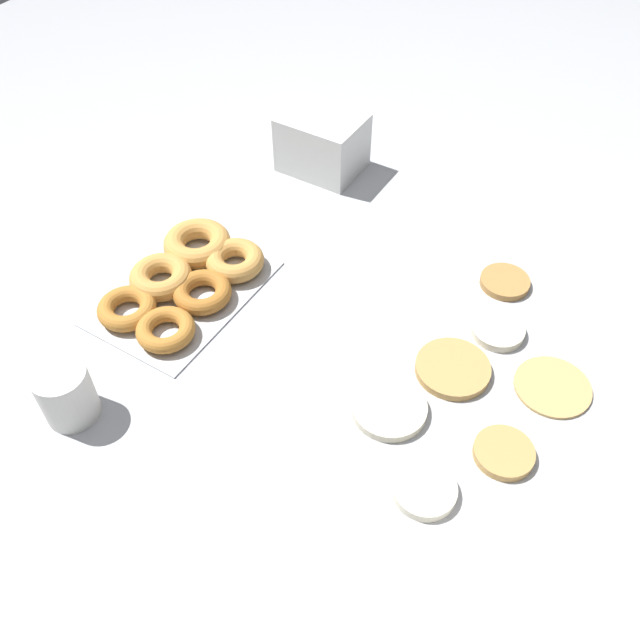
% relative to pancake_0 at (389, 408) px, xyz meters
% --- Properties ---
extents(ground_plane, '(3.00, 3.00, 0.00)m').
position_rel_pancake_0_xyz_m(ground_plane, '(-0.10, -0.04, -0.01)').
color(ground_plane, '#B2B5BA').
extents(pancake_0, '(0.11, 0.11, 0.01)m').
position_rel_pancake_0_xyz_m(pancake_0, '(0.00, 0.00, 0.00)').
color(pancake_0, beige).
rests_on(pancake_0, ground_plane).
extents(pancake_1, '(0.08, 0.08, 0.01)m').
position_rel_pancake_0_xyz_m(pancake_1, '(0.09, 0.10, 0.00)').
color(pancake_1, silver).
rests_on(pancake_1, ground_plane).
extents(pancake_2, '(0.08, 0.08, 0.01)m').
position_rel_pancake_0_xyz_m(pancake_2, '(-0.22, 0.08, 0.00)').
color(pancake_2, silver).
rests_on(pancake_2, ground_plane).
extents(pancake_3, '(0.11, 0.11, 0.01)m').
position_rel_pancake_0_xyz_m(pancake_3, '(-0.11, 0.05, -0.00)').
color(pancake_3, tan).
rests_on(pancake_3, ground_plane).
extents(pancake_4, '(0.11, 0.11, 0.01)m').
position_rel_pancake_0_xyz_m(pancake_4, '(-0.16, 0.18, -0.00)').
color(pancake_4, tan).
rests_on(pancake_4, ground_plane).
extents(pancake_5, '(0.08, 0.08, 0.01)m').
position_rel_pancake_0_xyz_m(pancake_5, '(-0.02, 0.16, -0.00)').
color(pancake_5, tan).
rests_on(pancake_5, ground_plane).
extents(pancake_6, '(0.08, 0.08, 0.01)m').
position_rel_pancake_0_xyz_m(pancake_6, '(-0.32, 0.05, -0.00)').
color(pancake_6, '#B27F42').
rests_on(pancake_6, ground_plane).
extents(donut_tray, '(0.29, 0.20, 0.04)m').
position_rel_pancake_0_xyz_m(donut_tray, '(-0.05, -0.40, 0.01)').
color(donut_tray, silver).
rests_on(donut_tray, ground_plane).
extents(batter_bowl, '(0.21, 0.21, 0.06)m').
position_rel_pancake_0_xyz_m(batter_bowl, '(0.18, 0.28, 0.02)').
color(batter_bowl, silver).
rests_on(batter_bowl, ground_plane).
extents(container_stack, '(0.12, 0.15, 0.11)m').
position_rel_pancake_0_xyz_m(container_stack, '(-0.45, -0.38, 0.05)').
color(container_stack, white).
rests_on(container_stack, ground_plane).
extents(paper_cup, '(0.07, 0.07, 0.09)m').
position_rel_pancake_0_xyz_m(paper_cup, '(0.23, -0.37, 0.04)').
color(paper_cup, white).
rests_on(paper_cup, ground_plane).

